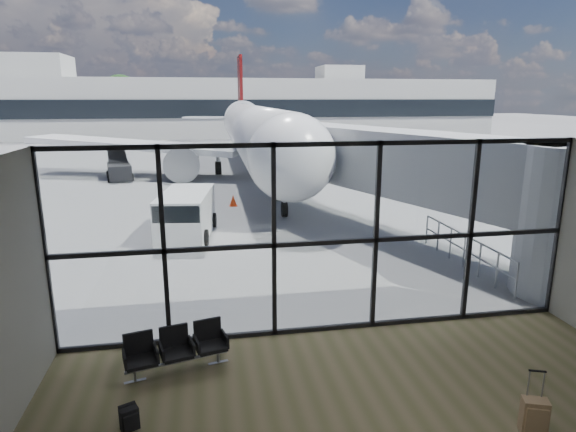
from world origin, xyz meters
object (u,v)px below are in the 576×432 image
object	(u,v)px
airliner	(255,132)
belt_loader	(119,170)
suitcase	(534,416)
seating_row	(176,347)
backpack	(129,419)
service_van	(186,214)

from	to	relation	value
airliner	belt_loader	xyz separation A→B (m)	(-9.56, -1.90, -2.32)
airliner	belt_loader	distance (m)	10.02
suitcase	seating_row	bearing A→B (deg)	173.07
airliner	suitcase	bearing A→B (deg)	-86.57
backpack	service_van	bearing A→B (deg)	62.47
backpack	service_van	size ratio (longest dim) A/B	0.10
backpack	airliner	size ratio (longest dim) A/B	0.01
backpack	belt_loader	bearing A→B (deg)	74.63
seating_row	airliner	xyz separation A→B (m)	(4.65, 26.91, 2.44)
backpack	belt_loader	size ratio (longest dim) A/B	0.10
seating_row	suitcase	distance (m)	6.63
seating_row	service_van	xyz separation A→B (m)	(-0.04, 9.85, 0.41)
seating_row	service_van	distance (m)	9.86
backpack	airliner	xyz separation A→B (m)	(5.34, 28.67, 2.73)
seating_row	service_van	world-z (taller)	service_van
seating_row	service_van	bearing A→B (deg)	76.31
suitcase	belt_loader	distance (m)	30.05
backpack	airliner	world-z (taller)	airliner
backpack	belt_loader	distance (m)	27.10
seating_row	suitcase	size ratio (longest dim) A/B	1.88
seating_row	suitcase	xyz separation A→B (m)	(5.89, -3.04, -0.17)
backpack	service_van	world-z (taller)	service_van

